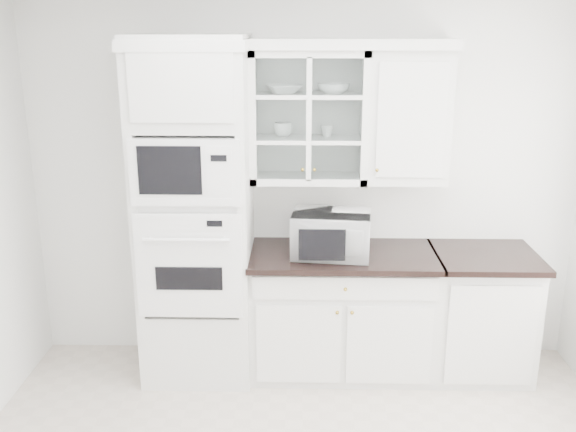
{
  "coord_description": "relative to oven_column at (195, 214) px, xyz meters",
  "views": [
    {
      "loc": [
        -0.01,
        -2.82,
        2.47
      ],
      "look_at": [
        -0.1,
        1.05,
        1.3
      ],
      "focal_mm": 40.0,
      "sensor_mm": 36.0,
      "label": 1
    }
  ],
  "objects": [
    {
      "name": "room_shell",
      "position": [
        0.75,
        -0.99,
        0.58
      ],
      "size": [
        4.0,
        3.5,
        2.7
      ],
      "color": "white",
      "rests_on": "ground"
    },
    {
      "name": "cup_a",
      "position": [
        0.6,
        0.18,
        0.56
      ],
      "size": [
        0.16,
        0.16,
        0.1
      ],
      "primitive_type": "imported",
      "rotation": [
        0.0,
        0.0,
        0.3
      ],
      "color": "white",
      "rests_on": "upper_cabinet_glass"
    },
    {
      "name": "bowl_a",
      "position": [
        0.61,
        0.15,
        0.84
      ],
      "size": [
        0.29,
        0.29,
        0.06
      ],
      "primitive_type": "imported",
      "rotation": [
        0.0,
        0.0,
        0.23
      ],
      "color": "white",
      "rests_on": "upper_cabinet_glass"
    },
    {
      "name": "cup_b",
      "position": [
        0.91,
        0.18,
        0.55
      ],
      "size": [
        0.11,
        0.11,
        0.08
      ],
      "primitive_type": "imported",
      "rotation": [
        0.0,
        0.0,
        -0.22
      ],
      "color": "white",
      "rests_on": "upper_cabinet_glass"
    },
    {
      "name": "crown_molding",
      "position": [
        0.68,
        0.14,
        1.14
      ],
      "size": [
        2.14,
        0.38,
        0.07
      ],
      "primitive_type": "cube",
      "color": "white",
      "rests_on": "room_shell"
    },
    {
      "name": "base_cabinet_run",
      "position": [
        1.03,
        0.03,
        -0.74
      ],
      "size": [
        1.32,
        0.67,
        0.92
      ],
      "color": "silver",
      "rests_on": "ground"
    },
    {
      "name": "bowl_b",
      "position": [
        0.94,
        0.16,
        0.84
      ],
      "size": [
        0.24,
        0.24,
        0.07
      ],
      "primitive_type": "imported",
      "rotation": [
        0.0,
        0.0,
        0.1
      ],
      "color": "white",
      "rests_on": "upper_cabinet_glass"
    },
    {
      "name": "oven_column",
      "position": [
        0.0,
        0.0,
        0.0
      ],
      "size": [
        0.76,
        0.68,
        2.4
      ],
      "color": "silver",
      "rests_on": "ground"
    },
    {
      "name": "countertop_microwave",
      "position": [
        0.94,
        -0.02,
        -0.13
      ],
      "size": [
        0.58,
        0.5,
        0.31
      ],
      "primitive_type": "imported",
      "rotation": [
        0.0,
        0.0,
        3.03
      ],
      "color": "white",
      "rests_on": "base_cabinet_run"
    },
    {
      "name": "extra_base_cabinet",
      "position": [
        2.03,
        0.03,
        -0.74
      ],
      "size": [
        0.72,
        0.67,
        0.92
      ],
      "color": "silver",
      "rests_on": "ground"
    },
    {
      "name": "upper_cabinet_glass",
      "position": [
        0.78,
        0.17,
        0.65
      ],
      "size": [
        0.8,
        0.33,
        0.9
      ],
      "color": "silver",
      "rests_on": "room_shell"
    },
    {
      "name": "upper_cabinet_solid",
      "position": [
        1.46,
        0.17,
        0.65
      ],
      "size": [
        0.55,
        0.33,
        0.9
      ],
      "primitive_type": "cube",
      "color": "silver",
      "rests_on": "room_shell"
    }
  ]
}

